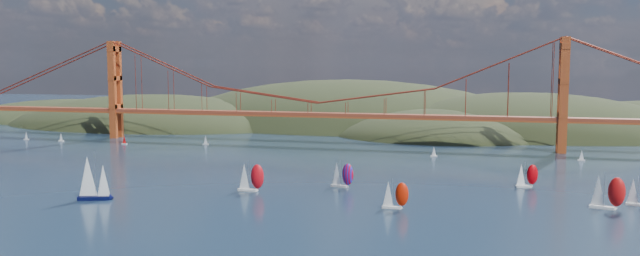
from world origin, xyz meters
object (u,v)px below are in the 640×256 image
object	(u,v)px
racer_2	(607,192)
racer_3	(526,175)
racer_4	(640,192)
racer_0	(250,177)
sloop_navy	(92,179)
racer_rwb	(342,174)
racer_1	(395,194)

from	to	relation	value
racer_2	racer_3	bearing A→B (deg)	140.66
racer_2	racer_3	xyz separation A→B (m)	(-20.45, 28.35, -0.98)
racer_2	racer_4	size ratio (longest dim) A/B	1.23
racer_3	racer_4	distance (m)	37.52
racer_0	racer_4	world-z (taller)	racer_0
sloop_navy	racer_3	bearing A→B (deg)	2.72
racer_0	racer_rwb	size ratio (longest dim) A/B	1.09
racer_4	racer_1	bearing A→B (deg)	-149.42
sloop_navy	racer_1	bearing A→B (deg)	-12.57
sloop_navy	racer_2	world-z (taller)	sloop_navy
sloop_navy	racer_4	xyz separation A→B (m)	(163.59, 33.70, -2.54)
racer_1	racer_3	distance (m)	58.63
racer_0	racer_3	distance (m)	94.56
racer_2	racer_4	bearing A→B (deg)	49.04
racer_2	racer_rwb	size ratio (longest dim) A/B	1.15
racer_4	racer_rwb	size ratio (longest dim) A/B	0.93
racer_0	racer_1	distance (m)	51.51
racer_1	racer_3	world-z (taller)	racer_1
racer_0	racer_4	bearing A→B (deg)	6.89
racer_1	racer_3	xyz separation A→B (m)	(39.67, 43.17, -0.02)
sloop_navy	racer_1	distance (m)	93.75
racer_4	racer_2	bearing A→B (deg)	-132.51
racer_2	racer_rwb	world-z (taller)	racer_2
racer_1	racer_4	xyz separation A→B (m)	(70.62, 21.95, 0.00)
racer_0	racer_rwb	world-z (taller)	racer_0
racer_1	racer_rwb	bearing A→B (deg)	127.64
racer_0	sloop_navy	bearing A→B (deg)	-147.75
racer_rwb	racer_1	bearing A→B (deg)	-35.67
sloop_navy	racer_0	xyz separation A→B (m)	(43.10, 24.58, -1.83)
racer_1	racer_2	world-z (taller)	racer_2
racer_0	racer_3	xyz separation A→B (m)	(89.55, 30.34, -0.73)
racer_3	racer_0	bearing A→B (deg)	179.24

